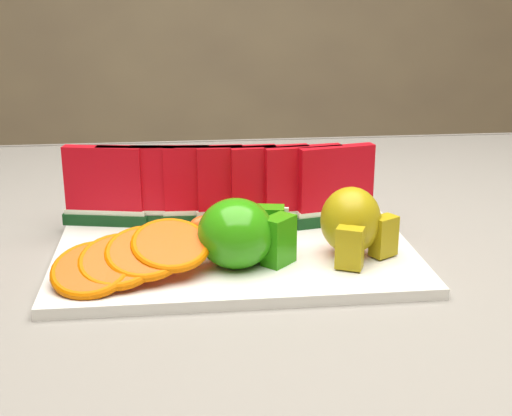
% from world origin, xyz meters
% --- Properties ---
extents(table, '(1.40, 0.90, 0.75)m').
position_xyz_m(table, '(0.00, 0.00, 0.65)').
color(table, '#452D1A').
rests_on(table, ground).
extents(tablecloth, '(1.53, 1.03, 0.20)m').
position_xyz_m(tablecloth, '(0.00, 0.00, 0.72)').
color(tablecloth, slate).
rests_on(tablecloth, table).
extents(platter, '(0.40, 0.30, 0.01)m').
position_xyz_m(platter, '(-0.01, -0.06, 0.76)').
color(platter, silver).
rests_on(platter, tablecloth).
extents(apple_cluster, '(0.12, 0.11, 0.08)m').
position_xyz_m(apple_cluster, '(-0.00, -0.12, 0.80)').
color(apple_cluster, '#19770E').
rests_on(apple_cluster, platter).
extents(pear_cluster, '(0.09, 0.09, 0.07)m').
position_xyz_m(pear_cluster, '(0.12, -0.12, 0.81)').
color(pear_cluster, '#9F881D').
rests_on(pear_cluster, platter).
extents(side_plate, '(0.21, 0.21, 0.01)m').
position_xyz_m(side_plate, '(0.12, 0.29, 0.76)').
color(side_plate, silver).
rests_on(side_plate, tablecloth).
extents(fork, '(0.09, 0.19, 0.00)m').
position_xyz_m(fork, '(-0.16, 0.25, 0.76)').
color(fork, silver).
rests_on(fork, tablecloth).
extents(watermelon_row, '(0.39, 0.07, 0.10)m').
position_xyz_m(watermelon_row, '(-0.02, 0.00, 0.82)').
color(watermelon_row, '#0B3414').
rests_on(watermelon_row, platter).
extents(orange_fan_front, '(0.17, 0.12, 0.05)m').
position_xyz_m(orange_fan_front, '(-0.12, -0.15, 0.79)').
color(orange_fan_front, '#C94818').
rests_on(orange_fan_front, platter).
extents(orange_fan_back, '(0.28, 0.10, 0.04)m').
position_xyz_m(orange_fan_back, '(-0.02, 0.05, 0.79)').
color(orange_fan_back, '#C94818').
rests_on(orange_fan_back, platter).
extents(tangerine_segments, '(0.15, 0.07, 0.02)m').
position_xyz_m(tangerine_segments, '(-0.03, -0.05, 0.78)').
color(tangerine_segments, '#D0441C').
rests_on(tangerine_segments, platter).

